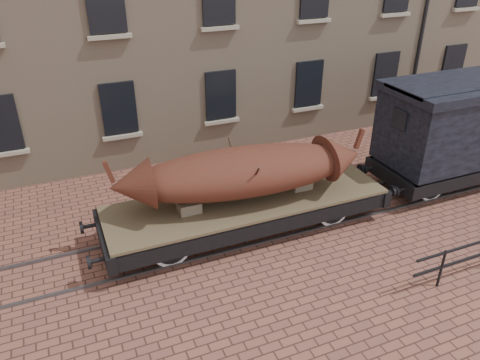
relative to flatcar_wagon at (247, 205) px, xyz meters
name	(u,v)px	position (x,y,z in m)	size (l,w,h in m)	color
ground	(252,228)	(0.16, 0.00, -0.80)	(90.00, 90.00, 0.00)	brown
rail_track	(252,228)	(0.16, 0.00, -0.77)	(30.00, 1.52, 0.06)	#59595E
flatcar_wagon	(247,205)	(0.00, 0.00, 0.00)	(8.45, 2.29, 1.28)	brown
iron_boat	(243,171)	(-0.11, 0.00, 1.03)	(6.76, 2.41, 1.61)	#501F16
goods_van	(472,119)	(7.56, 0.00, 1.33)	(6.56, 2.39, 3.39)	black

